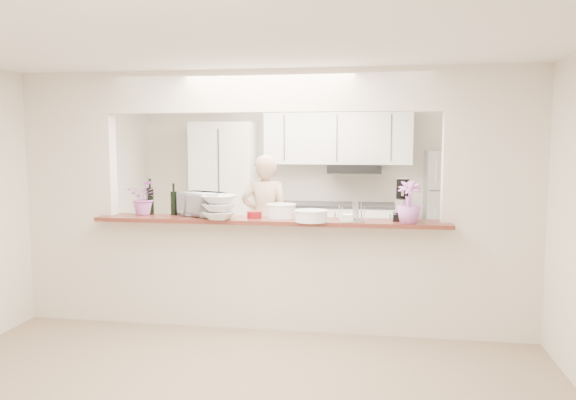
% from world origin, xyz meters
% --- Properties ---
extents(floor, '(6.00, 6.00, 0.00)m').
position_xyz_m(floor, '(0.00, 0.00, 0.00)').
color(floor, gray).
rests_on(floor, ground).
extents(tile_overlay, '(5.00, 2.90, 0.01)m').
position_xyz_m(tile_overlay, '(0.00, 1.55, 0.01)').
color(tile_overlay, silver).
rests_on(tile_overlay, floor).
extents(partition, '(5.00, 0.15, 2.50)m').
position_xyz_m(partition, '(0.00, 0.00, 1.48)').
color(partition, silver).
rests_on(partition, floor).
extents(bar_counter, '(3.40, 0.38, 1.09)m').
position_xyz_m(bar_counter, '(0.00, -0.00, 0.58)').
color(bar_counter, silver).
rests_on(bar_counter, floor).
extents(kitchen_cabinets, '(3.15, 0.62, 2.25)m').
position_xyz_m(kitchen_cabinets, '(-0.19, 2.72, 0.97)').
color(kitchen_cabinets, white).
rests_on(kitchen_cabinets, floor).
extents(refrigerator, '(0.75, 0.70, 1.70)m').
position_xyz_m(refrigerator, '(2.05, 2.65, 0.85)').
color(refrigerator, '#9D9EA2').
rests_on(refrigerator, floor).
extents(flower_left, '(0.34, 0.31, 0.35)m').
position_xyz_m(flower_left, '(-1.30, 0.05, 1.27)').
color(flower_left, pink).
rests_on(flower_left, bar_counter).
extents(wine_bottle_a, '(0.07, 0.07, 0.36)m').
position_xyz_m(wine_bottle_a, '(-1.25, 0.07, 1.23)').
color(wine_bottle_a, black).
rests_on(wine_bottle_a, bar_counter).
extents(wine_bottle_b, '(0.06, 0.06, 0.32)m').
position_xyz_m(wine_bottle_b, '(-1.00, 0.07, 1.21)').
color(wine_bottle_b, black).
rests_on(wine_bottle_b, bar_counter).
extents(toaster_oven, '(0.50, 0.42, 0.23)m').
position_xyz_m(toaster_oven, '(-0.70, 0.05, 1.21)').
color(toaster_oven, '#BBBBC1').
rests_on(toaster_oven, bar_counter).
extents(serving_bowls, '(0.35, 0.35, 0.23)m').
position_xyz_m(serving_bowls, '(-0.46, -0.17, 1.20)').
color(serving_bowls, white).
rests_on(serving_bowls, bar_counter).
extents(plate_stack_a, '(0.29, 0.29, 0.13)m').
position_xyz_m(plate_stack_a, '(0.10, 0.03, 1.16)').
color(plate_stack_a, white).
rests_on(plate_stack_a, bar_counter).
extents(plate_stack_b, '(0.31, 0.31, 0.11)m').
position_xyz_m(plate_stack_b, '(0.42, -0.19, 1.14)').
color(plate_stack_b, white).
rests_on(plate_stack_b, bar_counter).
extents(red_bowl, '(0.14, 0.14, 0.07)m').
position_xyz_m(red_bowl, '(-0.15, -0.03, 1.12)').
color(red_bowl, maroon).
rests_on(red_bowl, bar_counter).
extents(tan_bowl, '(0.13, 0.13, 0.06)m').
position_xyz_m(tan_bowl, '(0.19, 0.01, 1.12)').
color(tan_bowl, beige).
rests_on(tan_bowl, bar_counter).
extents(utensil_caddy, '(0.25, 0.19, 0.21)m').
position_xyz_m(utensil_caddy, '(0.79, -0.15, 1.18)').
color(utensil_caddy, silver).
rests_on(utensil_caddy, bar_counter).
extents(stand_mixer, '(0.17, 0.27, 0.39)m').
position_xyz_m(stand_mixer, '(1.25, 0.06, 1.27)').
color(stand_mixer, black).
rests_on(stand_mixer, bar_counter).
extents(flower_right, '(0.22, 0.22, 0.38)m').
position_xyz_m(flower_right, '(1.30, -0.15, 1.28)').
color(flower_right, '#C875D9').
rests_on(flower_right, bar_counter).
extents(person, '(0.63, 0.44, 1.65)m').
position_xyz_m(person, '(-0.37, 1.58, 0.83)').
color(person, tan).
rests_on(person, floor).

